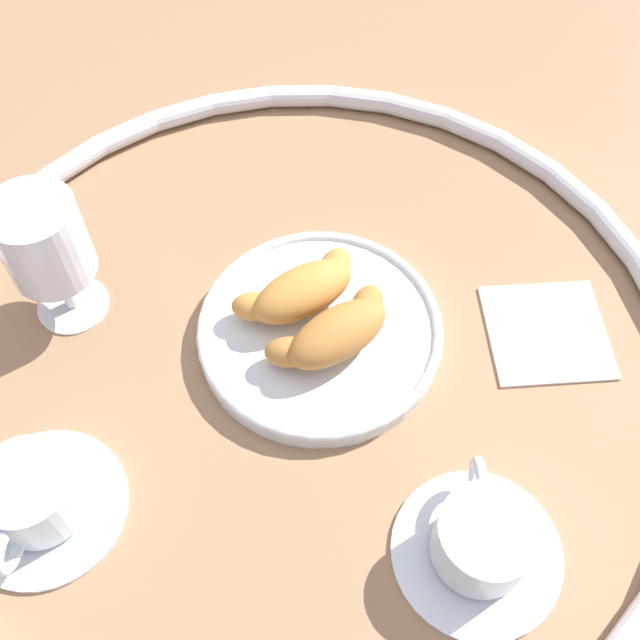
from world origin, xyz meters
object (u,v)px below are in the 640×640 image
object	(u,v)px
croissant_small	(301,290)
folded_napkin	(547,331)
juice_glass_left	(44,243)
coffee_cup_near	(482,542)
coffee_cup_far	(35,498)
croissant_large	(336,332)
pastry_plate	(320,331)

from	to	relation	value
croissant_small	folded_napkin	distance (m)	0.23
folded_napkin	juice_glass_left	bearing A→B (deg)	158.28
coffee_cup_near	juice_glass_left	distance (m)	0.44
coffee_cup_far	croissant_large	bearing A→B (deg)	13.63
croissant_large	coffee_cup_far	world-z (taller)	croissant_large
pastry_plate	folded_napkin	distance (m)	0.21
coffee_cup_near	coffee_cup_far	world-z (taller)	same
pastry_plate	juice_glass_left	distance (m)	0.25
croissant_large	croissant_small	world-z (taller)	same
folded_napkin	croissant_large	bearing A→B (deg)	169.42
croissant_large	folded_napkin	world-z (taller)	croissant_large
pastry_plate	coffee_cup_near	xyz separation A→B (m)	(0.06, -0.23, 0.01)
folded_napkin	coffee_cup_far	bearing A→B (deg)	-176.46
pastry_plate	croissant_large	xyz separation A→B (m)	(0.01, -0.02, 0.03)
croissant_small	coffee_cup_near	xyz separation A→B (m)	(0.07, -0.26, -0.01)
croissant_large	juice_glass_left	size ratio (longest dim) A/B	0.93
croissant_small	croissant_large	bearing A→B (deg)	-73.51
croissant_large	croissant_small	bearing A→B (deg)	106.49
coffee_cup_near	folded_napkin	xyz separation A→B (m)	(0.15, 0.17, -0.02)
croissant_small	pastry_plate	bearing A→B (deg)	-73.56
coffee_cup_far	folded_napkin	bearing A→B (deg)	3.54
croissant_large	coffee_cup_near	xyz separation A→B (m)	(0.05, -0.21, -0.01)
coffee_cup_near	juice_glass_left	world-z (taller)	juice_glass_left
croissant_small	juice_glass_left	bearing A→B (deg)	159.41
coffee_cup_near	coffee_cup_far	xyz separation A→B (m)	(-0.32, 0.14, 0.00)
folded_napkin	pastry_plate	bearing A→B (deg)	163.60
juice_glass_left	folded_napkin	size ratio (longest dim) A/B	1.27
coffee_cup_near	folded_napkin	world-z (taller)	coffee_cup_near
coffee_cup_near	croissant_large	bearing A→B (deg)	103.56
pastry_plate	coffee_cup_far	distance (m)	0.28
coffee_cup_near	coffee_cup_far	bearing A→B (deg)	156.56
coffee_cup_near	coffee_cup_far	distance (m)	0.35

